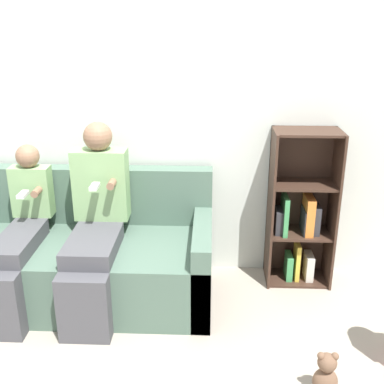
{
  "coord_description": "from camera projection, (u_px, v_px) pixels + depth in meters",
  "views": [
    {
      "loc": [
        0.8,
        -2.51,
        1.96
      ],
      "look_at": [
        0.67,
        0.57,
        0.79
      ],
      "focal_mm": 45.0,
      "sensor_mm": 36.0,
      "label": 1
    }
  ],
  "objects": [
    {
      "name": "back_wall",
      "position": [
        104.0,
        110.0,
        3.54
      ],
      "size": [
        10.0,
        0.06,
        2.55
      ],
      "color": "silver",
      "rests_on": "ground_plane"
    },
    {
      "name": "adult_seated",
      "position": [
        95.0,
        219.0,
        3.25
      ],
      "size": [
        0.38,
        0.82,
        1.25
      ],
      "color": "#47474C",
      "rests_on": "ground_plane"
    },
    {
      "name": "bookshelf",
      "position": [
        300.0,
        215.0,
        3.59
      ],
      "size": [
        0.48,
        0.31,
        1.18
      ],
      "color": "#3D281E",
      "rests_on": "ground_plane"
    },
    {
      "name": "couch",
      "position": [
        81.0,
        259.0,
        3.46
      ],
      "size": [
        1.88,
        0.85,
        0.88
      ],
      "color": "#4C6656",
      "rests_on": "ground_plane"
    },
    {
      "name": "child_seated",
      "position": [
        19.0,
        234.0,
        3.25
      ],
      "size": [
        0.28,
        0.83,
        1.08
      ],
      "color": "#47474C",
      "rests_on": "ground_plane"
    },
    {
      "name": "ground_plane",
      "position": [
        84.0,
        338.0,
        3.07
      ],
      "size": [
        14.0,
        14.0,
        0.0
      ],
      "primitive_type": "plane",
      "color": "#9E9384"
    },
    {
      "name": "teddy_bear",
      "position": [
        326.0,
        375.0,
        2.58
      ],
      "size": [
        0.14,
        0.11,
        0.27
      ],
      "color": "brown",
      "rests_on": "ground_plane"
    }
  ]
}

